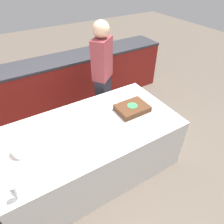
% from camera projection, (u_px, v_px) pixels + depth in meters
% --- Properties ---
extents(ground_plane, '(14.00, 14.00, 0.00)m').
position_uv_depth(ground_plane, '(94.00, 167.00, 2.75)').
color(ground_plane, brown).
extents(back_counter, '(4.40, 0.58, 0.92)m').
position_uv_depth(back_counter, '(51.00, 86.00, 3.55)').
color(back_counter, maroon).
rests_on(back_counter, ground_plane).
extents(dining_table, '(2.09, 1.08, 0.74)m').
position_uv_depth(dining_table, '(92.00, 149.00, 2.52)').
color(dining_table, white).
rests_on(dining_table, ground_plane).
extents(cake, '(0.43, 0.34, 0.08)m').
position_uv_depth(cake, '(132.00, 108.00, 2.51)').
color(cake, '#B7B2AD').
rests_on(cake, dining_table).
extents(plate_stack, '(0.22, 0.22, 0.09)m').
position_uv_depth(plate_stack, '(23.00, 148.00, 1.98)').
color(plate_stack, white).
rests_on(plate_stack, dining_table).
extents(wine_glass, '(0.07, 0.07, 0.17)m').
position_uv_depth(wine_glass, '(14.00, 190.00, 1.55)').
color(wine_glass, white).
rests_on(wine_glass, dining_table).
extents(side_plate_near_cake, '(0.17, 0.17, 0.00)m').
position_uv_depth(side_plate_near_cake, '(121.00, 99.00, 2.73)').
color(side_plate_near_cake, white).
rests_on(side_plate_near_cake, dining_table).
extents(utensil_pile, '(0.14, 0.12, 0.02)m').
position_uv_depth(utensil_pile, '(127.00, 140.00, 2.12)').
color(utensil_pile, white).
rests_on(utensil_pile, dining_table).
extents(person_cutting_cake, '(0.38, 0.36, 1.67)m').
position_uv_depth(person_cutting_cake, '(103.00, 76.00, 2.95)').
color(person_cutting_cake, '#282833').
rests_on(person_cutting_cake, ground_plane).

